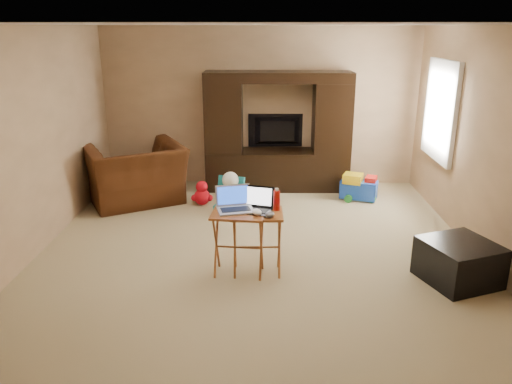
{
  "coord_description": "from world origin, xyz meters",
  "views": [
    {
      "loc": [
        0.11,
        -5.25,
        2.48
      ],
      "look_at": [
        0.0,
        -0.2,
        0.8
      ],
      "focal_mm": 35.0,
      "sensor_mm": 36.0,
      "label": 1
    }
  ],
  "objects_px": {
    "plush_toy": "(202,193)",
    "laptop_left": "(235,200)",
    "recliner": "(135,174)",
    "water_bottle": "(277,200)",
    "push_toy": "(359,186)",
    "tray_table_right": "(257,243)",
    "child_rocker": "(230,196)",
    "tray_table_left": "(239,243)",
    "mouse_left": "(257,212)",
    "entertainment_center": "(278,132)",
    "mouse_right": "(270,214)",
    "ottoman": "(459,262)",
    "laptop_right": "(253,201)",
    "television": "(277,131)"
  },
  "relations": [
    {
      "from": "plush_toy",
      "to": "water_bottle",
      "type": "bearing_deg",
      "value": -62.78
    },
    {
      "from": "ottoman",
      "to": "entertainment_center",
      "type": "bearing_deg",
      "value": 120.18
    },
    {
      "from": "recliner",
      "to": "tray_table_left",
      "type": "relative_size",
      "value": 1.91
    },
    {
      "from": "laptop_right",
      "to": "mouse_right",
      "type": "relative_size",
      "value": 2.58
    },
    {
      "from": "tray_table_left",
      "to": "mouse_left",
      "type": "relative_size",
      "value": 4.92
    },
    {
      "from": "plush_toy",
      "to": "ottoman",
      "type": "xyz_separation_m",
      "value": [
        2.9,
        -2.24,
        0.03
      ]
    },
    {
      "from": "child_rocker",
      "to": "recliner",
      "type": "bearing_deg",
      "value": 178.65
    },
    {
      "from": "ottoman",
      "to": "tray_table_right",
      "type": "distance_m",
      "value": 2.06
    },
    {
      "from": "mouse_right",
      "to": "water_bottle",
      "type": "relative_size",
      "value": 0.66
    },
    {
      "from": "plush_toy",
      "to": "laptop_left",
      "type": "relative_size",
      "value": 1.01
    },
    {
      "from": "entertainment_center",
      "to": "laptop_left",
      "type": "relative_size",
      "value": 6.21
    },
    {
      "from": "push_toy",
      "to": "tray_table_left",
      "type": "bearing_deg",
      "value": -104.13
    },
    {
      "from": "tray_table_right",
      "to": "laptop_left",
      "type": "distance_m",
      "value": 0.52
    },
    {
      "from": "entertainment_center",
      "to": "water_bottle",
      "type": "relative_size",
      "value": 10.74
    },
    {
      "from": "plush_toy",
      "to": "water_bottle",
      "type": "relative_size",
      "value": 1.74
    },
    {
      "from": "water_bottle",
      "to": "tray_table_left",
      "type": "bearing_deg",
      "value": -165.38
    },
    {
      "from": "entertainment_center",
      "to": "mouse_left",
      "type": "bearing_deg",
      "value": -95.38
    },
    {
      "from": "push_toy",
      "to": "tray_table_right",
      "type": "distance_m",
      "value": 2.83
    },
    {
      "from": "mouse_left",
      "to": "water_bottle",
      "type": "height_order",
      "value": "water_bottle"
    },
    {
      "from": "child_rocker",
      "to": "tray_table_left",
      "type": "distance_m",
      "value": 1.82
    },
    {
      "from": "plush_toy",
      "to": "water_bottle",
      "type": "distance_m",
      "value": 2.36
    },
    {
      "from": "television",
      "to": "plush_toy",
      "type": "relative_size",
      "value": 2.56
    },
    {
      "from": "water_bottle",
      "to": "laptop_left",
      "type": "bearing_deg",
      "value": -170.32
    },
    {
      "from": "recliner",
      "to": "water_bottle",
      "type": "bearing_deg",
      "value": 104.96
    },
    {
      "from": "tray_table_right",
      "to": "laptop_left",
      "type": "height_order",
      "value": "laptop_left"
    },
    {
      "from": "recliner",
      "to": "water_bottle",
      "type": "relative_size",
      "value": 6.33
    },
    {
      "from": "child_rocker",
      "to": "plush_toy",
      "type": "height_order",
      "value": "child_rocker"
    },
    {
      "from": "tray_table_left",
      "to": "mouse_right",
      "type": "relative_size",
      "value": 5.01
    },
    {
      "from": "plush_toy",
      "to": "tray_table_right",
      "type": "relative_size",
      "value": 0.54
    },
    {
      "from": "plush_toy",
      "to": "child_rocker",
      "type": "bearing_deg",
      "value": -36.88
    },
    {
      "from": "push_toy",
      "to": "laptop_right",
      "type": "height_order",
      "value": "laptop_right"
    },
    {
      "from": "push_toy",
      "to": "mouse_right",
      "type": "distance_m",
      "value": 2.91
    },
    {
      "from": "laptop_left",
      "to": "mouse_left",
      "type": "distance_m",
      "value": 0.26
    },
    {
      "from": "ottoman",
      "to": "mouse_left",
      "type": "xyz_separation_m",
      "value": [
        -2.05,
        0.04,
        0.51
      ]
    },
    {
      "from": "plush_toy",
      "to": "laptop_left",
      "type": "distance_m",
      "value": 2.28
    },
    {
      "from": "laptop_left",
      "to": "television",
      "type": "bearing_deg",
      "value": 66.99
    },
    {
      "from": "plush_toy",
      "to": "mouse_left",
      "type": "bearing_deg",
      "value": -69.0
    },
    {
      "from": "mouse_left",
      "to": "water_bottle",
      "type": "bearing_deg",
      "value": 40.73
    },
    {
      "from": "plush_toy",
      "to": "tray_table_right",
      "type": "height_order",
      "value": "tray_table_right"
    },
    {
      "from": "plush_toy",
      "to": "laptop_left",
      "type": "height_order",
      "value": "laptop_left"
    },
    {
      "from": "television",
      "to": "recliner",
      "type": "xyz_separation_m",
      "value": [
        -2.09,
        -0.95,
        -0.45
      ]
    },
    {
      "from": "mouse_left",
      "to": "laptop_left",
      "type": "bearing_deg",
      "value": 155.56
    },
    {
      "from": "entertainment_center",
      "to": "child_rocker",
      "type": "relative_size",
      "value": 4.51
    },
    {
      "from": "entertainment_center",
      "to": "push_toy",
      "type": "distance_m",
      "value": 1.51
    },
    {
      "from": "push_toy",
      "to": "water_bottle",
      "type": "height_order",
      "value": "water_bottle"
    },
    {
      "from": "entertainment_center",
      "to": "tray_table_right",
      "type": "xyz_separation_m",
      "value": [
        -0.26,
        -2.94,
        -0.58
      ]
    },
    {
      "from": "laptop_left",
      "to": "mouse_right",
      "type": "bearing_deg",
      "value": -34.53
    },
    {
      "from": "recliner",
      "to": "ottoman",
      "type": "distance_m",
      "value": 4.54
    },
    {
      "from": "recliner",
      "to": "laptop_left",
      "type": "relative_size",
      "value": 3.66
    },
    {
      "from": "recliner",
      "to": "push_toy",
      "type": "bearing_deg",
      "value": 154.74
    }
  ]
}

